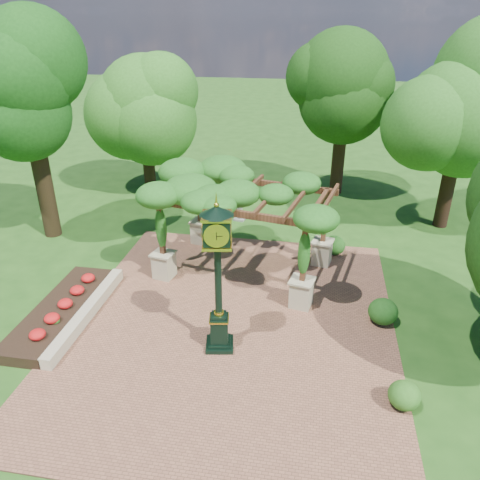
# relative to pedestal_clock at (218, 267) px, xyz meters

# --- Properties ---
(ground) EXTENTS (120.00, 120.00, 0.00)m
(ground) POSITION_rel_pedestal_clock_xyz_m (0.14, 0.19, -2.69)
(ground) COLOR #1E4714
(ground) RESTS_ON ground
(brick_plaza) EXTENTS (10.00, 12.00, 0.04)m
(brick_plaza) POSITION_rel_pedestal_clock_xyz_m (0.14, 1.19, -2.67)
(brick_plaza) COLOR brown
(brick_plaza) RESTS_ON ground
(border_wall) EXTENTS (0.35, 5.00, 0.40)m
(border_wall) POSITION_rel_pedestal_clock_xyz_m (-4.46, 0.69, -2.49)
(border_wall) COLOR #C6B793
(border_wall) RESTS_ON ground
(flower_bed) EXTENTS (1.50, 5.00, 0.36)m
(flower_bed) POSITION_rel_pedestal_clock_xyz_m (-5.36, 0.69, -2.51)
(flower_bed) COLOR red
(flower_bed) RESTS_ON ground
(pedestal_clock) EXTENTS (1.02, 1.02, 4.49)m
(pedestal_clock) POSITION_rel_pedestal_clock_xyz_m (0.00, 0.00, 0.00)
(pedestal_clock) COLOR black
(pedestal_clock) RESTS_ON brick_plaza
(pergola) EXTENTS (6.59, 4.86, 3.75)m
(pergola) POSITION_rel_pedestal_clock_xyz_m (0.02, 4.55, 0.39)
(pergola) COLOR #B7AD88
(pergola) RESTS_ON brick_plaza
(sundial) EXTENTS (0.59, 0.59, 0.90)m
(sundial) POSITION_rel_pedestal_clock_xyz_m (-0.98, 9.24, -2.29)
(sundial) COLOR gray
(sundial) RESTS_ON ground
(shrub_front) EXTENTS (0.98, 0.98, 0.71)m
(shrub_front) POSITION_rel_pedestal_clock_xyz_m (4.93, -1.51, -2.29)
(shrub_front) COLOR #295B1A
(shrub_front) RESTS_ON brick_plaza
(shrub_mid) EXTENTS (1.02, 1.02, 0.82)m
(shrub_mid) POSITION_rel_pedestal_clock_xyz_m (4.77, 1.98, -2.24)
(shrub_mid) COLOR #1C4C15
(shrub_mid) RESTS_ON brick_plaza
(shrub_back) EXTENTS (1.03, 1.03, 0.77)m
(shrub_back) POSITION_rel_pedestal_clock_xyz_m (3.34, 6.42, -2.27)
(shrub_back) COLOR #225819
(shrub_back) RESTS_ON brick_plaza
(tree_west_near) EXTENTS (3.87, 3.87, 9.28)m
(tree_west_near) POSITION_rel_pedestal_clock_xyz_m (-8.79, 6.30, 3.65)
(tree_west_near) COLOR black
(tree_west_near) RESTS_ON ground
(tree_west_far) EXTENTS (4.32, 4.32, 6.72)m
(tree_west_far) POSITION_rel_pedestal_clock_xyz_m (-6.51, 12.53, 1.93)
(tree_west_far) COLOR black
(tree_west_far) RESTS_ON ground
(tree_north) EXTENTS (4.19, 4.19, 7.61)m
(tree_north) POSITION_rel_pedestal_clock_xyz_m (3.49, 13.78, 2.53)
(tree_north) COLOR #352015
(tree_north) RESTS_ON ground
(tree_east_far) EXTENTS (4.62, 4.62, 7.74)m
(tree_east_far) POSITION_rel_pedestal_clock_xyz_m (8.15, 10.14, 2.64)
(tree_east_far) COLOR black
(tree_east_far) RESTS_ON ground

